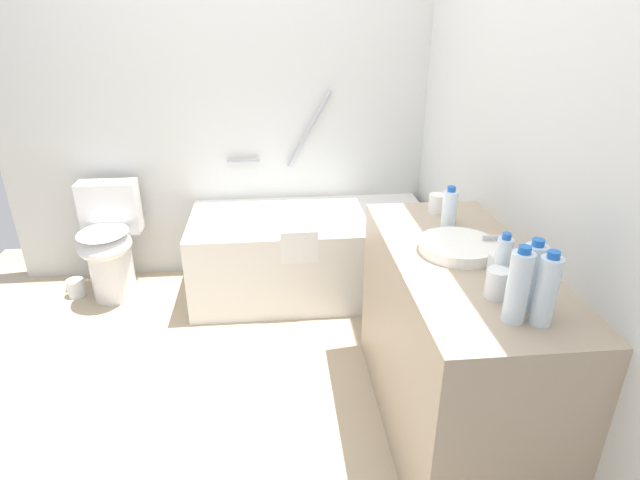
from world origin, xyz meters
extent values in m
plane|color=tan|center=(0.00, 0.00, 0.00)|extent=(3.77, 3.77, 0.00)
cube|color=silver|center=(0.00, 1.44, 1.23)|extent=(3.01, 0.10, 2.45)
cube|color=silver|center=(1.36, 0.00, 1.23)|extent=(0.10, 3.17, 2.45)
cube|color=white|center=(0.49, 1.02, 0.27)|extent=(1.53, 0.73, 0.54)
cube|color=white|center=(0.49, 1.02, 0.50)|extent=(1.26, 0.52, 0.09)
cylinder|color=#A8A8AD|center=(1.09, 1.02, 0.58)|extent=(0.09, 0.03, 0.03)
cylinder|color=#A8A8AD|center=(0.52, 1.36, 1.03)|extent=(0.30, 0.03, 0.50)
cylinder|color=#A8A8AD|center=(0.07, 1.36, 0.82)|extent=(0.22, 0.03, 0.03)
cube|color=white|center=(0.41, 0.67, 0.49)|extent=(0.22, 0.03, 0.20)
cylinder|color=white|center=(-0.81, 1.06, 0.20)|extent=(0.27, 0.27, 0.39)
ellipsoid|color=white|center=(-0.81, 1.02, 0.39)|extent=(0.33, 0.36, 0.15)
ellipsoid|color=white|center=(-0.81, 1.02, 0.48)|extent=(0.31, 0.34, 0.02)
cube|color=white|center=(-0.81, 1.24, 0.57)|extent=(0.37, 0.15, 0.35)
cylinder|color=#A8A8AE|center=(-0.81, 1.24, 0.75)|extent=(0.03, 0.03, 0.01)
cube|color=tan|center=(1.02, -0.27, 0.43)|extent=(0.57, 1.26, 0.86)
cylinder|color=white|center=(1.01, -0.22, 0.89)|extent=(0.32, 0.32, 0.05)
cylinder|color=#B9B9BE|center=(1.21, -0.22, 0.89)|extent=(0.02, 0.02, 0.06)
cylinder|color=#B9B9BE|center=(1.16, -0.22, 0.92)|extent=(0.10, 0.02, 0.02)
cylinder|color=#B9B9BE|center=(1.21, -0.28, 0.88)|extent=(0.03, 0.03, 0.04)
cylinder|color=#B9B9BE|center=(1.21, -0.16, 0.88)|extent=(0.03, 0.03, 0.04)
cylinder|color=silver|center=(1.03, 0.00, 0.96)|extent=(0.06, 0.06, 0.19)
cylinder|color=blue|center=(1.03, 0.00, 1.06)|extent=(0.04, 0.04, 0.02)
cylinder|color=silver|center=(1.06, -0.50, 0.96)|extent=(0.06, 0.06, 0.19)
cylinder|color=blue|center=(1.06, -0.50, 1.06)|extent=(0.03, 0.03, 0.02)
cylinder|color=silver|center=(1.01, -0.72, 0.98)|extent=(0.07, 0.07, 0.24)
cylinder|color=blue|center=(1.01, -0.72, 1.11)|extent=(0.04, 0.04, 0.02)
cylinder|color=silver|center=(1.09, -0.74, 0.98)|extent=(0.07, 0.07, 0.23)
cylinder|color=blue|center=(1.09, -0.74, 1.10)|extent=(0.04, 0.04, 0.02)
cylinder|color=silver|center=(1.09, -0.65, 0.98)|extent=(0.07, 0.07, 0.23)
cylinder|color=blue|center=(1.09, -0.65, 1.10)|extent=(0.04, 0.04, 0.02)
cylinder|color=white|center=(1.07, 0.10, 0.92)|extent=(0.06, 0.06, 0.10)
cylinder|color=white|center=(1.05, 0.22, 0.91)|extent=(0.08, 0.08, 0.09)
cylinder|color=white|center=(1.02, -0.57, 0.92)|extent=(0.08, 0.08, 0.10)
cylinder|color=white|center=(1.09, -0.42, 0.91)|extent=(0.07, 0.07, 0.08)
cylinder|color=white|center=(-1.07, 1.09, 0.06)|extent=(0.11, 0.11, 0.12)
camera|label=1|loc=(0.27, -2.05, 1.79)|focal=29.04mm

